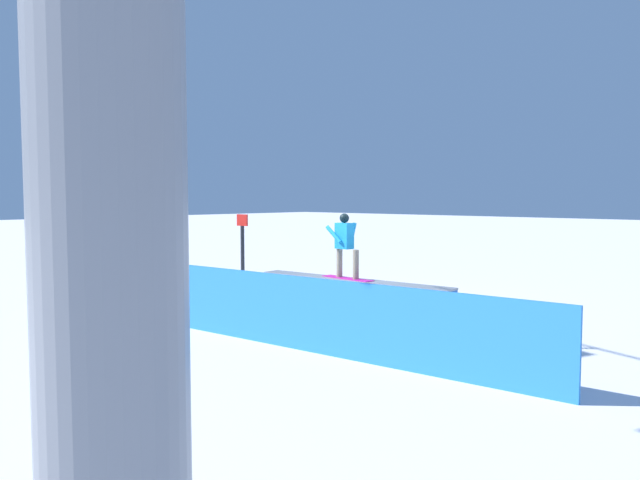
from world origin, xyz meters
TOP-DOWN VIEW (x-y plane):
  - ground_plane at (0.00, 0.00)m, footprint 120.00×120.00m
  - grind_box at (0.00, 0.00)m, footprint 5.08×0.91m
  - snowboarder at (0.20, 0.00)m, footprint 1.46×0.43m
  - safety_fence at (0.00, 3.90)m, footprint 12.83×1.11m
  - trail_marker at (3.42, 0.36)m, footprint 0.40×0.10m

SIDE VIEW (x-z plane):
  - ground_plane at x=0.00m, z-range 0.00..0.00m
  - grind_box at x=0.00m, z-range -0.03..0.59m
  - safety_fence at x=0.00m, z-range 0.00..1.21m
  - trail_marker at x=3.42m, z-range 0.07..2.11m
  - snowboarder at x=0.20m, z-range 0.68..2.18m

